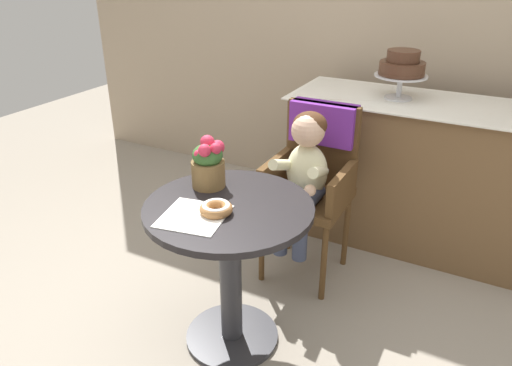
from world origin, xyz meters
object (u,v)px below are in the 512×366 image
object	(u,v)px
cafe_table	(230,248)
wicker_chair	(315,164)
donut_front	(216,208)
flower_vase	(208,163)
seated_child	(304,168)
tiered_cake_stand	(402,67)

from	to	relation	value
cafe_table	wicker_chair	world-z (taller)	wicker_chair
cafe_table	donut_front	xyz separation A→B (m)	(-0.01, -0.08, 0.24)
wicker_chair	flower_vase	bearing A→B (deg)	-112.76
seated_child	donut_front	distance (m)	0.69
wicker_chair	seated_child	size ratio (longest dim) A/B	1.31
donut_front	seated_child	bearing A→B (deg)	81.36
seated_child	donut_front	xyz separation A→B (m)	(-0.10, -0.68, 0.07)
flower_vase	tiered_cake_stand	bearing A→B (deg)	65.09
cafe_table	wicker_chair	distance (m)	0.77
wicker_chair	seated_child	distance (m)	0.16
donut_front	flower_vase	bearing A→B (deg)	129.28
wicker_chair	donut_front	distance (m)	0.85
donut_front	tiered_cake_stand	world-z (taller)	tiered_cake_stand
donut_front	flower_vase	size ratio (longest dim) A/B	0.58
seated_child	flower_vase	distance (m)	0.57
cafe_table	tiered_cake_stand	xyz separation A→B (m)	(0.38, 1.30, 0.57)
cafe_table	seated_child	bearing A→B (deg)	80.93
tiered_cake_stand	wicker_chair	bearing A→B (deg)	-117.11
donut_front	tiered_cake_stand	distance (m)	1.48
seated_child	donut_front	bearing A→B (deg)	-98.64
wicker_chair	tiered_cake_stand	world-z (taller)	tiered_cake_stand
donut_front	cafe_table	bearing A→B (deg)	84.46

